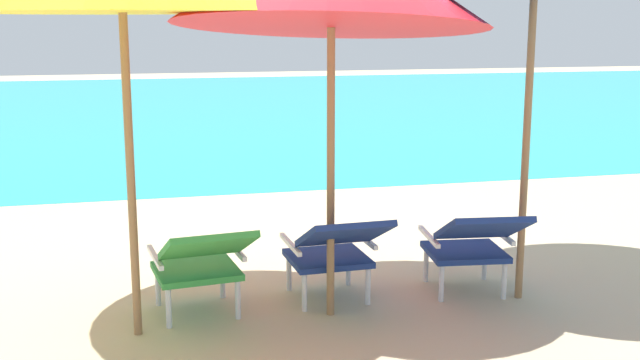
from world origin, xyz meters
TOP-DOWN VIEW (x-y plane):
  - ground_plane at (0.00, 4.00)m, footprint 40.00×40.00m
  - ocean_band at (0.00, 12.33)m, footprint 40.00×18.00m
  - lounge_chair_left at (-0.91, -0.31)m, footprint 0.63×0.93m
  - lounge_chair_center at (-0.03, -0.25)m, footprint 0.57×0.90m
  - lounge_chair_right at (0.91, -0.33)m, footprint 0.64×0.93m

SIDE VIEW (x-z plane):
  - ground_plane at x=0.00m, z-range 0.00..0.00m
  - ocean_band at x=0.00m, z-range 0.00..0.01m
  - lounge_chair_left at x=-0.91m, z-range 0.06..0.75m
  - lounge_chair_center at x=-0.03m, z-range 0.06..0.75m
  - lounge_chair_right at x=0.91m, z-range 0.06..0.75m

